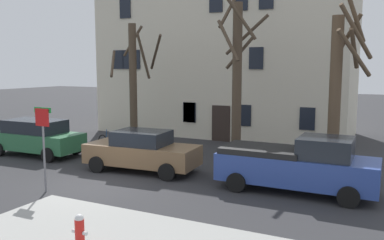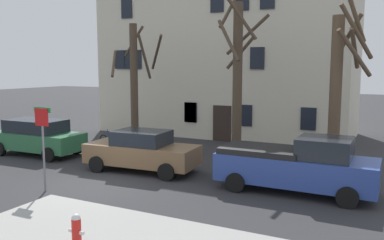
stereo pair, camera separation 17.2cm
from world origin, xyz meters
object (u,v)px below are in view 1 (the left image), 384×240
object	(u,v)px
tree_bare_near	(134,81)
street_sign_pole	(43,133)
car_brown_sedan	(142,151)
pickup_truck_blue	(297,165)
building_main	(225,45)
fire_hydrant	(80,230)
tree_bare_far	(338,84)
bicycle_leaning	(109,142)
tree_bare_mid	(237,74)
car_green_wagon	(36,137)

from	to	relation	value
tree_bare_near	street_sign_pole	bearing A→B (deg)	-76.65
car_brown_sedan	pickup_truck_blue	xyz separation A→B (m)	(6.38, -0.00, 0.10)
building_main	fire_hydrant	distance (m)	19.17
tree_bare_near	tree_bare_far	size ratio (longest dim) A/B	0.86
fire_hydrant	bicycle_leaning	distance (m)	12.29
tree_bare_mid	car_green_wagon	distance (m)	10.24
building_main	tree_bare_mid	distance (m)	7.83
fire_hydrant	tree_bare_far	bearing A→B (deg)	67.75
tree_bare_mid	bicycle_leaning	world-z (taller)	tree_bare_mid
car_green_wagon	pickup_truck_blue	size ratio (longest dim) A/B	0.87
car_brown_sedan	fire_hydrant	bearing A→B (deg)	-67.84
pickup_truck_blue	street_sign_pole	xyz separation A→B (m)	(-7.83, -3.88, 1.10)
tree_bare_far	car_green_wagon	bearing A→B (deg)	-166.23
tree_bare_near	tree_bare_mid	xyz separation A→B (m)	(6.03, -0.29, 0.42)
tree_bare_near	tree_bare_mid	size ratio (longest dim) A/B	0.85
tree_bare_mid	pickup_truck_blue	distance (m)	6.47
pickup_truck_blue	street_sign_pole	bearing A→B (deg)	-153.65
car_green_wagon	street_sign_pole	size ratio (longest dim) A/B	1.59
fire_hydrant	tree_bare_near	bearing A→B (deg)	118.62
car_green_wagon	pickup_truck_blue	distance (m)	12.73
building_main	car_green_wagon	xyz separation A→B (m)	(-5.58, -10.79, -4.86)
tree_bare_far	car_green_wagon	world-z (taller)	tree_bare_far
building_main	tree_bare_mid	world-z (taller)	building_main
pickup_truck_blue	tree_bare_near	bearing A→B (deg)	155.14
building_main	tree_bare_far	xyz separation A→B (m)	(7.95, -7.48, -2.14)
street_sign_pole	bicycle_leaning	xyz separation A→B (m)	(-2.68, 7.02, -1.69)
car_brown_sedan	tree_bare_near	bearing A→B (deg)	127.18
car_green_wagon	fire_hydrant	xyz separation A→B (m)	(9.19, -7.30, -0.37)
street_sign_pole	pickup_truck_blue	bearing A→B (deg)	26.35
car_green_wagon	car_brown_sedan	distance (m)	6.36
building_main	fire_hydrant	size ratio (longest dim) A/B	20.28
tree_bare_near	street_sign_pole	xyz separation A→B (m)	(2.00, -8.43, -1.52)
street_sign_pole	fire_hydrant	bearing A→B (deg)	-35.84
tree_bare_far	pickup_truck_blue	size ratio (longest dim) A/B	1.43
building_main	car_green_wagon	bearing A→B (deg)	-117.36
bicycle_leaning	tree_bare_near	bearing A→B (deg)	64.16
tree_bare_near	car_green_wagon	distance (m)	5.78
tree_bare_mid	tree_bare_far	distance (m)	4.66
tree_bare_near	car_green_wagon	xyz separation A→B (m)	(-2.90, -4.24, -2.66)
tree_bare_mid	car_brown_sedan	world-z (taller)	tree_bare_mid
fire_hydrant	building_main	bearing A→B (deg)	101.28
fire_hydrant	car_green_wagon	bearing A→B (deg)	141.56
fire_hydrant	bicycle_leaning	world-z (taller)	bicycle_leaning
building_main	car_brown_sedan	size ratio (longest dim) A/B	3.42
building_main	bicycle_leaning	distance (m)	10.20
fire_hydrant	tree_bare_mid	bearing A→B (deg)	91.33
tree_bare_far	bicycle_leaning	distance (m)	11.79
building_main	car_green_wagon	distance (m)	13.09
fire_hydrant	street_sign_pole	distance (m)	5.51
tree_bare_far	car_brown_sedan	world-z (taller)	tree_bare_far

